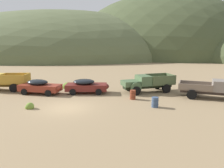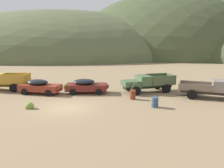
% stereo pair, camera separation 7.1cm
% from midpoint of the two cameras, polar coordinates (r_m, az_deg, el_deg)
% --- Properties ---
extents(ground_plane, '(300.00, 300.00, 0.00)m').
position_cam_midpoint_polar(ground_plane, '(19.24, -11.86, -6.14)').
color(ground_plane, '#937A56').
extents(hill_far_right, '(109.16, 83.73, 34.58)m').
position_cam_midpoint_polar(hill_far_right, '(94.68, -13.31, 7.50)').
color(hill_far_right, '#56603D').
rests_on(hill_far_right, ground).
extents(hill_distant, '(79.53, 88.19, 49.57)m').
position_cam_midpoint_polar(hill_distant, '(102.45, 12.44, 7.80)').
color(hill_distant, '#424C2D').
rests_on(hill_distant, ground).
extents(car_rust_red, '(4.90, 2.42, 1.57)m').
position_cam_midpoint_polar(car_rust_red, '(24.78, -18.09, -0.62)').
color(car_rust_red, maroon).
rests_on(car_rust_red, ground).
extents(car_oxblood, '(4.79, 2.28, 1.57)m').
position_cam_midpoint_polar(car_oxblood, '(24.04, -6.46, -0.47)').
color(car_oxblood, maroon).
rests_on(car_oxblood, ground).
extents(truck_weathered_green, '(6.19, 3.93, 1.91)m').
position_cam_midpoint_polar(truck_weathered_green, '(24.58, 8.42, 0.20)').
color(truck_weathered_green, '#232B1B').
rests_on(truck_weathered_green, ground).
extents(truck_primer_gray, '(6.84, 3.89, 1.89)m').
position_cam_midpoint_polar(truck_primer_gray, '(23.82, 26.13, -1.24)').
color(truck_primer_gray, '#3D322D').
rests_on(truck_primer_gray, ground).
extents(oil_drum_spare, '(0.60, 0.60, 0.92)m').
position_cam_midpoint_polar(oil_drum_spare, '(21.56, 5.35, -2.79)').
color(oil_drum_spare, brown).
rests_on(oil_drum_spare, ground).
extents(oil_drum_by_truck, '(0.63, 0.63, 0.89)m').
position_cam_midpoint_polar(oil_drum_by_truck, '(19.29, 11.05, -4.68)').
color(oil_drum_by_truck, '#384C6B').
rests_on(oil_drum_by_truck, ground).
extents(bush_lone_scrub, '(1.32, 1.04, 1.00)m').
position_cam_midpoint_polar(bush_lone_scrub, '(26.81, -11.48, -0.63)').
color(bush_lone_scrub, olive).
rests_on(bush_lone_scrub, ground).
extents(bush_front_left, '(0.76, 0.62, 0.68)m').
position_cam_midpoint_polar(bush_front_left, '(19.90, -20.82, -5.57)').
color(bush_front_left, olive).
rests_on(bush_front_left, ground).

